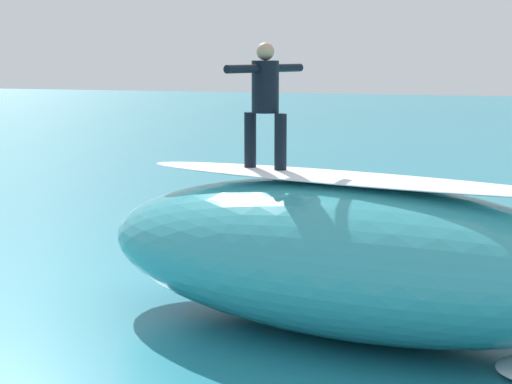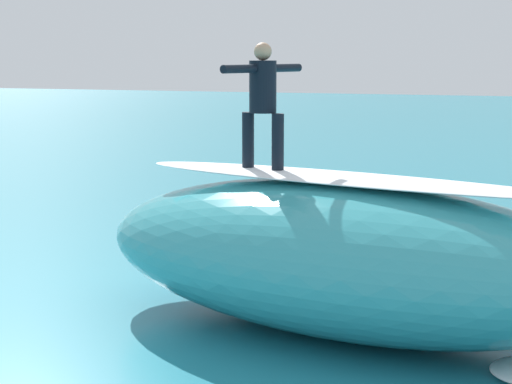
{
  "view_description": "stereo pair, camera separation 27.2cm",
  "coord_description": "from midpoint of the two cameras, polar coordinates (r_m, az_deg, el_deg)",
  "views": [
    {
      "loc": [
        -2.99,
        12.92,
        3.37
      ],
      "look_at": [
        1.14,
        0.76,
        1.39
      ],
      "focal_mm": 63.74,
      "sensor_mm": 36.0,
      "label": 1
    },
    {
      "loc": [
        -3.25,
        12.83,
        3.37
      ],
      "look_at": [
        1.14,
        0.76,
        1.39
      ],
      "focal_mm": 63.74,
      "sensor_mm": 36.0,
      "label": 2
    }
  ],
  "objects": [
    {
      "name": "foam_patch_near",
      "position": [
        16.23,
        15.59,
        -3.38
      ],
      "size": [
        0.78,
        0.83,
        0.09
      ],
      "primitive_type": "ellipsoid",
      "rotation": [
        0.0,
        0.0,
        2.09
      ],
      "color": "white",
      "rests_on": "ground_plane"
    },
    {
      "name": "wave_foam_lip",
      "position": [
        10.91,
        6.26,
        0.85
      ],
      "size": [
        5.87,
        2.42,
        0.08
      ],
      "primitive_type": "ellipsoid",
      "rotation": [
        0.0,
        0.0,
        -0.24
      ],
      "color": "white",
      "rests_on": "wave_crest"
    },
    {
      "name": "wave_crest",
      "position": [
        11.09,
        6.18,
        -4.06
      ],
      "size": [
        7.33,
        4.61,
        1.84
      ],
      "primitive_type": "ellipsoid",
      "rotation": [
        0.0,
        0.0,
        -0.24
      ],
      "color": "teal",
      "rests_on": "ground_plane"
    },
    {
      "name": "foam_patch_far",
      "position": [
        15.92,
        13.83,
        -3.53
      ],
      "size": [
        0.83,
        0.87,
        0.1
      ],
      "primitive_type": "ellipsoid",
      "rotation": [
        0.0,
        0.0,
        0.94
      ],
      "color": "white",
      "rests_on": "ground_plane"
    },
    {
      "name": "surfboard_paddling",
      "position": [
        14.67,
        0.2,
        -4.34
      ],
      "size": [
        1.21,
        1.95,
        0.09
      ],
      "primitive_type": "ellipsoid",
      "rotation": [
        0.0,
        0.0,
        -1.16
      ],
      "color": "#E0563D",
      "rests_on": "ground_plane"
    },
    {
      "name": "surfer_riding",
      "position": [
        11.4,
        1.12,
        6.03
      ],
      "size": [
        0.61,
        1.46,
        1.59
      ],
      "rotation": [
        0.0,
        0.0,
        -0.33
      ],
      "color": "black",
      "rests_on": "surfboard_riding"
    },
    {
      "name": "surfboard_riding",
      "position": [
        11.49,
        1.1,
        1.25
      ],
      "size": [
        2.09,
        1.17,
        0.06
      ],
      "primitive_type": "ellipsoid",
      "rotation": [
        0.0,
        0.0,
        -0.33
      ],
      "color": "#33B2D1",
      "rests_on": "wave_crest"
    },
    {
      "name": "ground_plane",
      "position": [
        13.67,
        6.17,
        -5.56
      ],
      "size": [
        120.0,
        120.0,
        0.0
      ],
      "primitive_type": "plane",
      "color": "teal"
    },
    {
      "name": "surfer_paddling",
      "position": [
        14.51,
        0.23,
        -3.79
      ],
      "size": [
        0.87,
        1.61,
        0.3
      ],
      "rotation": [
        0.0,
        0.0,
        -1.16
      ],
      "color": "black",
      "rests_on": "surfboard_paddling"
    }
  ]
}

